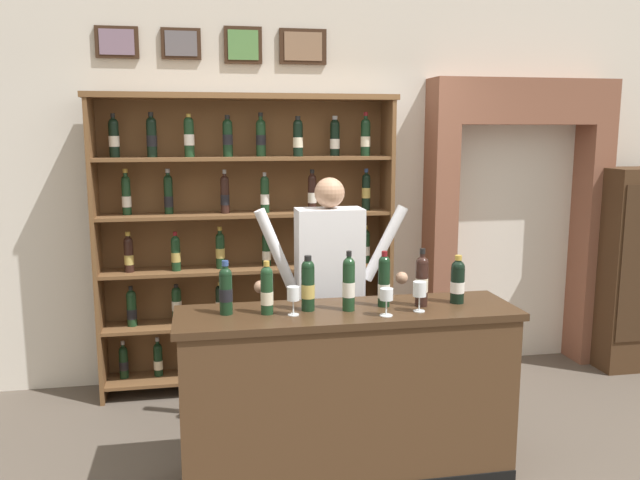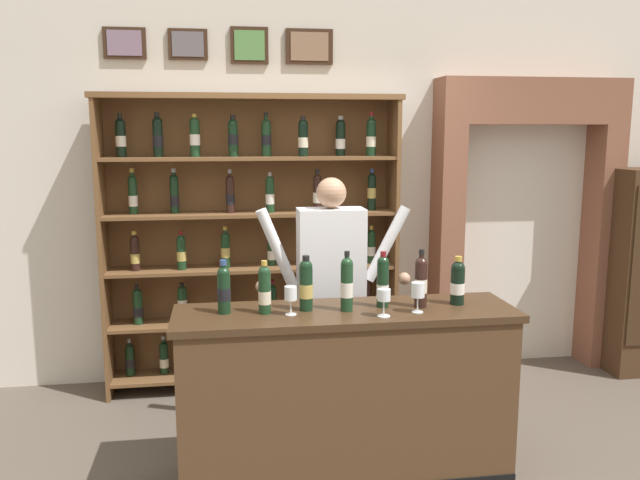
{
  "view_description": "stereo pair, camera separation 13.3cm",
  "coord_description": "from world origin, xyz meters",
  "px_view_note": "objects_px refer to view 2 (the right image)",
  "views": [
    {
      "loc": [
        -0.75,
        -3.35,
        1.96
      ],
      "look_at": [
        -0.07,
        0.31,
        1.33
      ],
      "focal_mm": 36.27,
      "sensor_mm": 36.0,
      "label": 1
    },
    {
      "loc": [
        -0.62,
        -3.37,
        1.96
      ],
      "look_at": [
        -0.07,
        0.31,
        1.33
      ],
      "focal_mm": 36.27,
      "sensor_mm": 36.0,
      "label": 2
    }
  ],
  "objects_px": {
    "tasting_counter": "(345,395)",
    "shopkeeper": "(331,278)",
    "wine_glass_spare": "(384,297)",
    "tasting_bottle_rosso": "(306,284)",
    "tasting_bottle_brunello": "(265,289)",
    "wine_shelf": "(252,236)",
    "tasting_bottle_grappa": "(224,289)",
    "wine_glass_left": "(291,295)",
    "tasting_bottle_chianti": "(458,282)",
    "tasting_bottle_bianco": "(421,281)",
    "tasting_bottle_riserva": "(347,283)",
    "wine_glass_center": "(418,292)",
    "tasting_bottle_prosecco": "(383,282)"
  },
  "relations": [
    {
      "from": "tasting_counter",
      "to": "shopkeeper",
      "type": "bearing_deg",
      "value": 88.33
    },
    {
      "from": "wine_glass_spare",
      "to": "tasting_bottle_rosso",
      "type": "bearing_deg",
      "value": 154.98
    },
    {
      "from": "shopkeeper",
      "to": "tasting_bottle_brunello",
      "type": "distance_m",
      "value": 0.76
    },
    {
      "from": "wine_shelf",
      "to": "tasting_bottle_grappa",
      "type": "bearing_deg",
      "value": -98.66
    },
    {
      "from": "wine_shelf",
      "to": "tasting_counter",
      "type": "bearing_deg",
      "value": -73.06
    },
    {
      "from": "tasting_bottle_rosso",
      "to": "wine_glass_left",
      "type": "height_order",
      "value": "tasting_bottle_rosso"
    },
    {
      "from": "tasting_bottle_chianti",
      "to": "tasting_counter",
      "type": "bearing_deg",
      "value": -177.6
    },
    {
      "from": "tasting_bottle_bianco",
      "to": "tasting_bottle_riserva",
      "type": "bearing_deg",
      "value": -178.23
    },
    {
      "from": "wine_shelf",
      "to": "wine_glass_center",
      "type": "distance_m",
      "value": 1.77
    },
    {
      "from": "wine_glass_center",
      "to": "tasting_bottle_chianti",
      "type": "bearing_deg",
      "value": 25.9
    },
    {
      "from": "tasting_bottle_brunello",
      "to": "tasting_bottle_riserva",
      "type": "bearing_deg",
      "value": -1.13
    },
    {
      "from": "tasting_bottle_rosso",
      "to": "wine_glass_center",
      "type": "xyz_separation_m",
      "value": [
        0.59,
        -0.13,
        -0.03
      ]
    },
    {
      "from": "tasting_bottle_brunello",
      "to": "tasting_bottle_prosecco",
      "type": "bearing_deg",
      "value": 3.27
    },
    {
      "from": "shopkeeper",
      "to": "tasting_bottle_brunello",
      "type": "height_order",
      "value": "shopkeeper"
    },
    {
      "from": "tasting_bottle_grappa",
      "to": "wine_glass_left",
      "type": "distance_m",
      "value": 0.36
    },
    {
      "from": "tasting_bottle_prosecco",
      "to": "wine_glass_center",
      "type": "distance_m",
      "value": 0.21
    },
    {
      "from": "wine_glass_left",
      "to": "tasting_bottle_riserva",
      "type": "bearing_deg",
      "value": 6.79
    },
    {
      "from": "tasting_bottle_grappa",
      "to": "tasting_bottle_brunello",
      "type": "bearing_deg",
      "value": -10.82
    },
    {
      "from": "wine_glass_left",
      "to": "wine_shelf",
      "type": "bearing_deg",
      "value": 95.09
    },
    {
      "from": "tasting_bottle_bianco",
      "to": "wine_glass_spare",
      "type": "bearing_deg",
      "value": -148.26
    },
    {
      "from": "tasting_bottle_prosecco",
      "to": "tasting_bottle_chianti",
      "type": "bearing_deg",
      "value": -0.9
    },
    {
      "from": "tasting_bottle_grappa",
      "to": "wine_glass_spare",
      "type": "bearing_deg",
      "value": -12.9
    },
    {
      "from": "wine_glass_spare",
      "to": "tasting_bottle_chianti",
      "type": "bearing_deg",
      "value": 20.92
    },
    {
      "from": "tasting_bottle_brunello",
      "to": "tasting_bottle_rosso",
      "type": "relative_size",
      "value": 0.95
    },
    {
      "from": "tasting_bottle_bianco",
      "to": "wine_glass_left",
      "type": "xyz_separation_m",
      "value": [
        -0.73,
        -0.05,
        -0.04
      ]
    },
    {
      "from": "shopkeeper",
      "to": "tasting_bottle_rosso",
      "type": "relative_size",
      "value": 5.48
    },
    {
      "from": "wine_shelf",
      "to": "tasting_bottle_grappa",
      "type": "xyz_separation_m",
      "value": [
        -0.22,
        -1.42,
        -0.05
      ]
    },
    {
      "from": "tasting_counter",
      "to": "wine_glass_left",
      "type": "relative_size",
      "value": 12.06
    },
    {
      "from": "tasting_counter",
      "to": "tasting_bottle_rosso",
      "type": "xyz_separation_m",
      "value": [
        -0.22,
        0.03,
        0.64
      ]
    },
    {
      "from": "tasting_bottle_brunello",
      "to": "wine_glass_spare",
      "type": "height_order",
      "value": "tasting_bottle_brunello"
    },
    {
      "from": "tasting_counter",
      "to": "tasting_bottle_riserva",
      "type": "height_order",
      "value": "tasting_bottle_riserva"
    },
    {
      "from": "tasting_bottle_brunello",
      "to": "tasting_bottle_chianti",
      "type": "distance_m",
      "value": 1.09
    },
    {
      "from": "wine_glass_left",
      "to": "tasting_bottle_brunello",
      "type": "bearing_deg",
      "value": 161.26
    },
    {
      "from": "tasting_bottle_chianti",
      "to": "wine_glass_left",
      "type": "xyz_separation_m",
      "value": [
        -0.96,
        -0.08,
        -0.02
      ]
    },
    {
      "from": "tasting_bottle_grappa",
      "to": "tasting_bottle_chianti",
      "type": "distance_m",
      "value": 1.31
    },
    {
      "from": "wine_glass_left",
      "to": "wine_glass_center",
      "type": "height_order",
      "value": "wine_glass_center"
    },
    {
      "from": "tasting_bottle_prosecco",
      "to": "wine_glass_spare",
      "type": "bearing_deg",
      "value": -102.13
    },
    {
      "from": "tasting_bottle_grappa",
      "to": "tasting_bottle_rosso",
      "type": "distance_m",
      "value": 0.44
    },
    {
      "from": "tasting_bottle_bianco",
      "to": "tasting_counter",
      "type": "bearing_deg",
      "value": -179.93
    },
    {
      "from": "shopkeeper",
      "to": "tasting_bottle_riserva",
      "type": "relative_size",
      "value": 5.05
    },
    {
      "from": "wine_glass_spare",
      "to": "wine_glass_center",
      "type": "xyz_separation_m",
      "value": [
        0.2,
        0.05,
        0.01
      ]
    },
    {
      "from": "tasting_bottle_prosecco",
      "to": "wine_glass_center",
      "type": "bearing_deg",
      "value": -41.04
    },
    {
      "from": "wine_glass_center",
      "to": "tasting_bottle_bianco",
      "type": "bearing_deg",
      "value": 65.12
    },
    {
      "from": "tasting_bottle_grappa",
      "to": "shopkeeper",
      "type": "bearing_deg",
      "value": 39.6
    },
    {
      "from": "tasting_bottle_riserva",
      "to": "wine_glass_left",
      "type": "height_order",
      "value": "tasting_bottle_riserva"
    },
    {
      "from": "tasting_counter",
      "to": "tasting_bottle_prosecco",
      "type": "bearing_deg",
      "value": 9.01
    },
    {
      "from": "wine_shelf",
      "to": "tasting_bottle_prosecco",
      "type": "relative_size",
      "value": 7.09
    },
    {
      "from": "shopkeeper",
      "to": "wine_glass_spare",
      "type": "bearing_deg",
      "value": -78.3
    },
    {
      "from": "shopkeeper",
      "to": "tasting_bottle_riserva",
      "type": "height_order",
      "value": "shopkeeper"
    },
    {
      "from": "tasting_bottle_brunello",
      "to": "tasting_bottle_bianco",
      "type": "xyz_separation_m",
      "value": [
        0.87,
        0.0,
        0.02
      ]
    }
  ]
}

